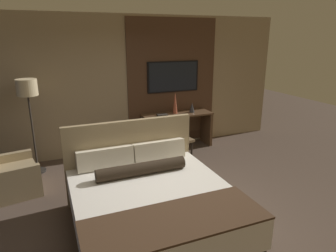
# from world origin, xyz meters

# --- Properties ---
(ground_plane) EXTENTS (16.00, 16.00, 0.00)m
(ground_plane) POSITION_xyz_m (0.00, 0.00, 0.00)
(ground_plane) COLOR #4C3D33
(wall_back_tv_panel) EXTENTS (7.20, 0.09, 2.80)m
(wall_back_tv_panel) POSITION_xyz_m (0.13, 2.59, 1.40)
(wall_back_tv_panel) COLOR tan
(wall_back_tv_panel) RESTS_ON ground_plane
(bed) EXTENTS (1.92, 2.10, 1.20)m
(bed) POSITION_xyz_m (-0.43, -0.28, 0.34)
(bed) COLOR #33281E
(bed) RESTS_ON ground_plane
(desk) EXTENTS (1.52, 0.51, 0.77)m
(desk) POSITION_xyz_m (1.07, 2.31, 0.51)
(desk) COLOR brown
(desk) RESTS_ON ground_plane
(tv) EXTENTS (1.17, 0.04, 0.66)m
(tv) POSITION_xyz_m (1.07, 2.52, 1.54)
(tv) COLOR black
(desk_chair) EXTENTS (0.53, 0.53, 0.88)m
(desk_chair) POSITION_xyz_m (0.79, 1.68, 0.52)
(desk_chair) COLOR brown
(desk_chair) RESTS_ON ground_plane
(armchair_by_window) EXTENTS (0.91, 0.93, 0.76)m
(armchair_by_window) POSITION_xyz_m (-2.18, 1.43, 0.25)
(armchair_by_window) COLOR #998460
(armchair_by_window) RESTS_ON ground_plane
(floor_lamp) EXTENTS (0.34, 0.34, 1.69)m
(floor_lamp) POSITION_xyz_m (-1.79, 2.10, 1.42)
(floor_lamp) COLOR #282623
(floor_lamp) RESTS_ON ground_plane
(vase_tall) EXTENTS (0.11, 0.11, 0.47)m
(vase_tall) POSITION_xyz_m (1.04, 2.32, 1.00)
(vase_tall) COLOR #B2563D
(vase_tall) RESTS_ON desk
(vase_short) EXTENTS (0.12, 0.12, 0.21)m
(vase_short) POSITION_xyz_m (1.42, 2.27, 0.88)
(vase_short) COLOR #333338
(vase_short) RESTS_ON desk
(book) EXTENTS (0.23, 0.17, 0.03)m
(book) POSITION_xyz_m (0.71, 2.24, 0.79)
(book) COLOR #332D28
(book) RESTS_ON desk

